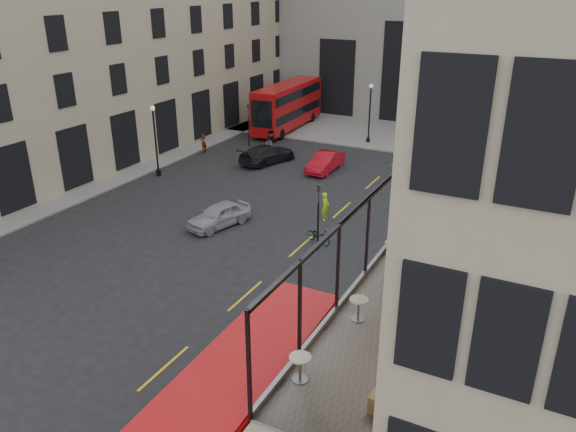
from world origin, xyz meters
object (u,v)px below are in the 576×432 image
at_px(cafe_table_mid, 359,306).
at_px(cafe_chair_c, 432,307).
at_px(car_a, 219,215).
at_px(pedestrian_d, 466,153).
at_px(pedestrian_a, 269,145).
at_px(pedestrian_b, 271,140).
at_px(traffic_light_near, 318,209).
at_px(pedestrian_e, 204,142).
at_px(traffic_light_far, 248,120).
at_px(street_lamp_a, 156,145).
at_px(cafe_table_near, 300,365).
at_px(cafe_table_far, 394,250).
at_px(street_lamp_b, 369,117).
at_px(pedestrian_c, 401,133).
at_px(cafe_chair_b, 414,331).
at_px(cafe_chair_a, 380,402).
at_px(cafe_chair_d, 434,281).
at_px(car_c, 267,154).
at_px(bicycle, 318,236).
at_px(cyclist, 325,206).
at_px(car_b, 325,162).
at_px(bus_far, 288,104).

xyz_separation_m(cafe_table_mid, cafe_chair_c, (1.85, 1.27, -0.22)).
height_order(car_a, pedestrian_d, pedestrian_d).
relative_size(pedestrian_a, pedestrian_b, 0.92).
height_order(traffic_light_near, pedestrian_e, traffic_light_near).
relative_size(traffic_light_far, street_lamp_a, 0.71).
relative_size(traffic_light_near, cafe_table_mid, 5.44).
bearing_deg(pedestrian_d, cafe_table_near, 165.61).
relative_size(pedestrian_d, cafe_table_far, 1.94).
xyz_separation_m(street_lamp_a, street_lamp_b, (11.00, 16.00, 0.00)).
relative_size(pedestrian_c, cafe_chair_b, 2.38).
distance_m(traffic_light_far, street_lamp_b, 10.82).
height_order(street_lamp_b, cafe_chair_a, cafe_chair_a).
bearing_deg(cafe_chair_d, cafe_table_far, 146.80).
bearing_deg(pedestrian_c, cafe_table_mid, 94.93).
distance_m(car_c, bicycle, 15.39).
xyz_separation_m(car_a, pedestrian_b, (-5.25, 15.95, 0.14)).
bearing_deg(car_c, traffic_light_far, -24.10).
bearing_deg(traffic_light_far, cafe_chair_c, -49.92).
bearing_deg(car_c, street_lamp_a, 66.95).
height_order(traffic_light_near, cafe_chair_b, cafe_chair_b).
bearing_deg(pedestrian_d, cafe_chair_b, 169.52).
bearing_deg(pedestrian_c, cafe_chair_a, 96.21).
height_order(cyclist, cafe_chair_a, cafe_chair_a).
bearing_deg(traffic_light_far, cafe_table_mid, -53.58).
xyz_separation_m(car_c, bicycle, (9.90, -11.77, -0.30)).
bearing_deg(pedestrian_b, street_lamp_b, -2.52).
bearing_deg(pedestrian_e, cafe_chair_b, 30.81).
distance_m(pedestrian_e, cafe_chair_c, 34.60).
bearing_deg(cafe_table_near, pedestrian_a, 120.50).
height_order(car_b, pedestrian_d, pedestrian_d).
xyz_separation_m(traffic_light_far, bus_far, (0.09, 7.30, 0.06)).
xyz_separation_m(street_lamp_a, car_b, (10.75, 6.89, -1.67)).
xyz_separation_m(car_a, cafe_chair_b, (15.08, -12.52, 4.12)).
xyz_separation_m(traffic_light_far, cafe_chair_a, (22.52, -31.43, 2.44)).
distance_m(car_c, cafe_table_mid, 30.32).
relative_size(car_c, bicycle, 3.04).
height_order(bus_far, pedestrian_b, bus_far).
relative_size(pedestrian_a, pedestrian_d, 0.96).
bearing_deg(cafe_chair_d, cyclist, 125.60).
relative_size(traffic_light_near, cafe_chair_b, 5.07).
height_order(pedestrian_e, cafe_table_far, cafe_table_far).
distance_m(bus_far, cyclist, 23.01).
distance_m(traffic_light_far, pedestrian_b, 2.64).
relative_size(street_lamp_b, cafe_table_mid, 7.62).
relative_size(street_lamp_b, pedestrian_c, 2.99).
xyz_separation_m(car_a, cafe_chair_d, (14.89, -9.61, 4.18)).
distance_m(street_lamp_b, pedestrian_d, 9.36).
xyz_separation_m(bus_far, cafe_chair_b, (22.35, -35.55, 2.34)).
height_order(traffic_light_near, car_a, traffic_light_near).
distance_m(traffic_light_near, cafe_table_mid, 14.09).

